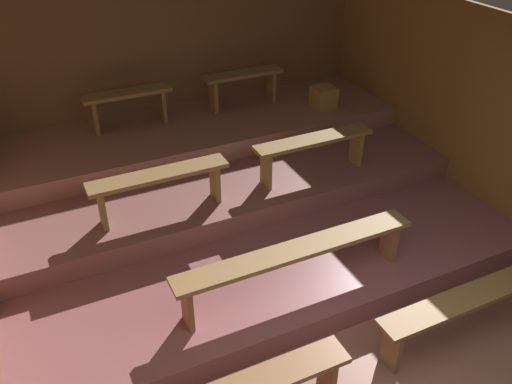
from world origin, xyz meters
The scene contains 13 objects.
ground centered at (0.00, 2.61, -0.04)m, with size 6.14×6.03×0.08m, color #8E5C4C.
wall_back centered at (0.00, 5.26, 1.18)m, with size 6.14×0.06×2.37m, color brown.
wall_right centered at (2.70, 2.61, 1.18)m, with size 0.06×6.03×2.37m, color brown.
platform_lower centered at (0.00, 3.22, 0.12)m, with size 5.34×4.02×0.25m, color #8B5153.
platform_middle centered at (0.00, 3.94, 0.37)m, with size 5.34×2.57×0.25m, color #83514D.
platform_upper centered at (0.00, 4.51, 0.62)m, with size 5.34×1.44×0.25m, color #966457.
bench_floor_right centered at (1.27, 0.70, 0.39)m, with size 2.13×0.26×0.48m.
bench_lower_center centered at (-0.08, 1.66, 0.65)m, with size 2.37×0.26×0.48m.
bench_middle_left centered at (-0.92, 3.09, 0.87)m, with size 1.47×0.26×0.48m.
bench_middle_right centered at (0.92, 3.09, 0.87)m, with size 1.47×0.26×0.48m.
bench_upper_left centered at (-0.80, 4.78, 1.11)m, with size 1.12×0.26×0.48m.
bench_upper_right centered at (0.80, 4.78, 1.11)m, with size 1.12×0.26×0.48m.
wooden_crate_upper centered at (1.76, 4.23, 0.89)m, with size 0.29×0.29×0.29m, color olive.
Camera 1 is at (-2.06, -1.61, 3.75)m, focal length 37.65 mm.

